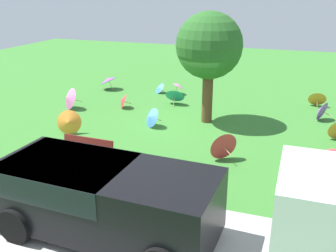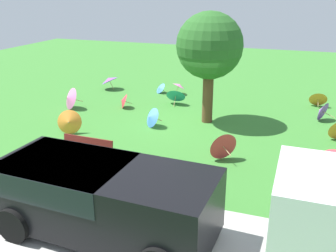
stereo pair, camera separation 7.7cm
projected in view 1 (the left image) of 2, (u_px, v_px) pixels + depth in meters
name	position (u px, v px, depth m)	size (l,w,h in m)	color
ground	(189.00, 123.00, 14.71)	(40.00, 40.00, 0.00)	#387A2D
road_strip	(90.00, 235.00, 8.03)	(40.00, 3.82, 0.01)	#B2AFA8
van_dark	(100.00, 194.00, 7.87)	(4.68, 2.29, 1.53)	black
park_bench	(91.00, 150.00, 11.09)	(1.61, 0.53, 0.90)	maroon
shade_tree	(209.00, 47.00, 13.84)	(2.46, 2.46, 4.17)	brown
parasol_red_0	(122.00, 101.00, 16.38)	(0.65, 0.74, 0.65)	tan
parasol_blue_0	(159.00, 88.00, 18.73)	(0.70, 0.71, 0.51)	tan
parasol_red_1	(330.00, 154.00, 11.04)	(0.84, 0.84, 0.54)	tan
parasol_teal_0	(175.00, 95.00, 16.91)	(0.92, 0.86, 0.79)	tan
parasol_orange_0	(69.00, 122.00, 13.43)	(0.95, 0.93, 0.88)	tan
parasol_blue_1	(151.00, 117.00, 14.14)	(0.87, 0.86, 0.76)	tan
parasol_orange_2	(317.00, 98.00, 16.66)	(0.80, 0.72, 0.72)	tan
parasol_red_2	(222.00, 145.00, 11.47)	(0.88, 0.83, 0.89)	tan
parasol_pink_1	(68.00, 98.00, 16.19)	(1.08, 1.00, 0.95)	tan
parasol_purple_1	(320.00, 110.00, 14.91)	(0.84, 0.84, 0.77)	tan
parasol_pink_2	(178.00, 85.00, 18.47)	(0.91, 0.91, 0.67)	tan
parasol_purple_2	(108.00, 80.00, 19.32)	(0.94, 0.95, 0.79)	tan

